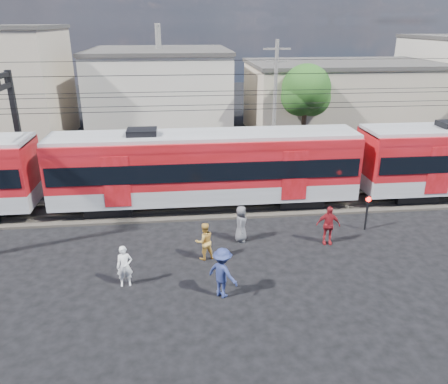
{
  "coord_description": "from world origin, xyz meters",
  "views": [
    {
      "loc": [
        -0.53,
        -14.03,
        9.56
      ],
      "look_at": [
        1.49,
        5.0,
        2.06
      ],
      "focal_mm": 35.0,
      "sensor_mm": 36.0,
      "label": 1
    }
  ],
  "objects_px": {
    "pedestrian_c": "(222,273)",
    "commuter_train": "(209,166)",
    "pedestrian_a": "(125,266)",
    "crossing_signal": "(367,206)"
  },
  "relations": [
    {
      "from": "commuter_train",
      "to": "pedestrian_c",
      "type": "bearing_deg",
      "value": -91.1
    },
    {
      "from": "commuter_train",
      "to": "pedestrian_c",
      "type": "height_order",
      "value": "commuter_train"
    },
    {
      "from": "pedestrian_a",
      "to": "crossing_signal",
      "type": "distance_m",
      "value": 11.79
    },
    {
      "from": "crossing_signal",
      "to": "pedestrian_c",
      "type": "bearing_deg",
      "value": -147.58
    },
    {
      "from": "pedestrian_a",
      "to": "crossing_signal",
      "type": "bearing_deg",
      "value": 10.96
    },
    {
      "from": "pedestrian_c",
      "to": "crossing_signal",
      "type": "xyz_separation_m",
      "value": [
        7.54,
        4.79,
        0.25
      ]
    },
    {
      "from": "pedestrian_c",
      "to": "crossing_signal",
      "type": "height_order",
      "value": "pedestrian_c"
    },
    {
      "from": "commuter_train",
      "to": "crossing_signal",
      "type": "xyz_separation_m",
      "value": [
        7.38,
        -3.54,
        -1.17
      ]
    },
    {
      "from": "pedestrian_a",
      "to": "crossing_signal",
      "type": "relative_size",
      "value": 0.94
    },
    {
      "from": "pedestrian_c",
      "to": "commuter_train",
      "type": "bearing_deg",
      "value": -47.57
    }
  ]
}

